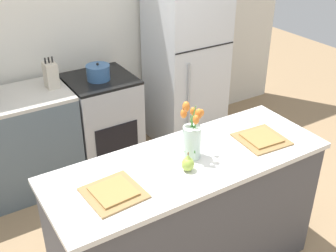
# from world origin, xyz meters

# --- Properties ---
(back_wall) EXTENTS (5.20, 0.08, 2.70)m
(back_wall) POSITION_xyz_m (0.00, 2.00, 1.35)
(back_wall) COLOR silver
(back_wall) RESTS_ON ground_plane
(kitchen_island) EXTENTS (1.80, 0.66, 0.96)m
(kitchen_island) POSITION_xyz_m (0.00, 0.00, 0.48)
(kitchen_island) COLOR #4C4C51
(kitchen_island) RESTS_ON ground_plane
(stove_range) EXTENTS (0.60, 0.61, 0.91)m
(stove_range) POSITION_xyz_m (0.10, 1.60, 0.46)
(stove_range) COLOR #B2B5B7
(stove_range) RESTS_ON ground_plane
(refrigerator) EXTENTS (0.68, 0.67, 1.80)m
(refrigerator) POSITION_xyz_m (1.05, 1.60, 0.90)
(refrigerator) COLOR silver
(refrigerator) RESTS_ON ground_plane
(flower_vase) EXTENTS (0.17, 0.15, 0.40)m
(flower_vase) POSITION_xyz_m (0.03, 0.02, 1.10)
(flower_vase) COLOR silver
(flower_vase) RESTS_ON kitchen_island
(pear_figurine) EXTENTS (0.08, 0.08, 0.12)m
(pear_figurine) POSITION_xyz_m (-0.07, -0.09, 1.01)
(pear_figurine) COLOR #9EBC47
(pear_figurine) RESTS_ON kitchen_island
(plate_setting_left) EXTENTS (0.32, 0.32, 0.02)m
(plate_setting_left) POSITION_xyz_m (-0.54, -0.06, 0.97)
(plate_setting_left) COLOR olive
(plate_setting_left) RESTS_ON kitchen_island
(plate_setting_right) EXTENTS (0.32, 0.32, 0.02)m
(plate_setting_right) POSITION_xyz_m (0.54, -0.06, 0.97)
(plate_setting_right) COLOR olive
(plate_setting_right) RESTS_ON kitchen_island
(cooking_pot) EXTENTS (0.21, 0.21, 0.16)m
(cooking_pot) POSITION_xyz_m (0.08, 1.56, 0.98)
(cooking_pot) COLOR #386093
(cooking_pot) RESTS_ON stove_range
(knife_block) EXTENTS (0.10, 0.14, 0.27)m
(knife_block) POSITION_xyz_m (-0.33, 1.63, 1.03)
(knife_block) COLOR beige
(knife_block) RESTS_ON back_counter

